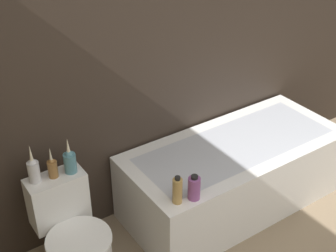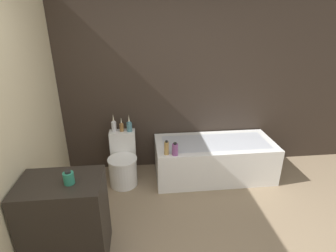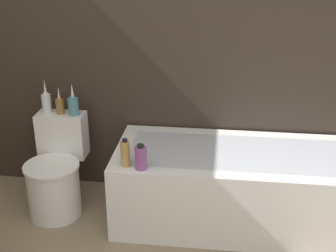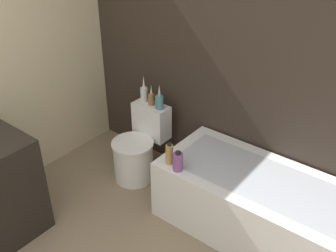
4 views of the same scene
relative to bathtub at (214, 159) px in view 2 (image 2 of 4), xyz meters
name	(u,v)px [view 2 (image 2 of 4)]	position (x,y,z in m)	size (l,w,h in m)	color
wall_back_tiled	(166,84)	(-0.66, 0.42, 1.02)	(6.40, 0.06, 2.60)	#332821
wall_left_painted	(7,128)	(-2.18, -1.03, 1.02)	(0.06, 6.40, 2.60)	beige
bathtub	(214,159)	(0.00, 0.00, 0.00)	(1.68, 0.75, 0.54)	white
toilet	(123,163)	(-1.31, -0.01, 0.01)	(0.40, 0.57, 0.69)	white
vanity_counter	(66,220)	(-1.76, -1.23, 0.15)	(0.73, 0.49, 0.85)	black
soap_bottle_glass	(69,178)	(-1.66, -1.27, 0.64)	(0.09, 0.09, 0.13)	#267259
vase_gold	(114,125)	(-1.41, 0.22, 0.50)	(0.07, 0.07, 0.26)	silver
vase_silver	(122,126)	(-1.31, 0.20, 0.49)	(0.06, 0.06, 0.21)	olive
vase_bronze	(129,126)	(-1.20, 0.18, 0.50)	(0.08, 0.08, 0.24)	teal
shampoo_bottle_tall	(167,148)	(-0.72, -0.28, 0.36)	(0.06, 0.06, 0.19)	tan
shampoo_bottle_short	(175,149)	(-0.61, -0.30, 0.35)	(0.08, 0.08, 0.17)	#8C4C8C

